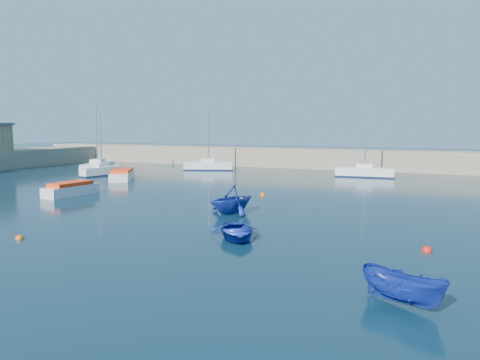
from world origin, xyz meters
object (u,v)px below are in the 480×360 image
at_px(motorboat_2, 122,175).
at_px(dinghy_center, 236,231).
at_px(sailboat_6, 365,172).
at_px(sailboat_4, 98,167).
at_px(sailboat_3, 102,171).
at_px(dinghy_right, 403,288).
at_px(dinghy_left, 231,199).
at_px(motorboat_1, 71,189).
at_px(sailboat_5, 209,165).

distance_m(motorboat_2, dinghy_center, 28.97).
xyz_separation_m(sailboat_6, motorboat_2, (-23.41, -12.96, -0.07)).
bearing_deg(sailboat_4, dinghy_center, -60.48).
relative_size(sailboat_3, dinghy_right, 2.27).
bearing_deg(sailboat_6, motorboat_2, 114.99).
distance_m(sailboat_4, dinghy_right, 49.10).
bearing_deg(sailboat_6, dinghy_right, -173.63).
bearing_deg(motorboat_2, dinghy_left, -63.19).
relative_size(sailboat_6, dinghy_center, 2.30).
xyz_separation_m(sailboat_6, dinghy_right, (6.96, -38.11, -0.02)).
distance_m(sailboat_4, motorboat_2, 9.69).
bearing_deg(motorboat_2, sailboat_6, 0.34).
relative_size(sailboat_3, motorboat_2, 1.19).
relative_size(sailboat_3, motorboat_1, 1.42).
height_order(sailboat_3, dinghy_center, sailboat_3).
xyz_separation_m(sailboat_3, dinghy_right, (34.97, -27.39, 0.02)).
bearing_deg(sailboat_4, motorboat_1, -76.73).
bearing_deg(dinghy_right, sailboat_5, 61.55).
distance_m(sailboat_6, dinghy_right, 38.74).
bearing_deg(dinghy_left, motorboat_1, -162.91).
bearing_deg(dinghy_center, motorboat_1, 126.68).
bearing_deg(sailboat_6, sailboat_4, 99.37).
bearing_deg(dinghy_left, sailboat_4, 169.09).
bearing_deg(dinghy_right, dinghy_center, 81.26).
height_order(sailboat_3, motorboat_1, sailboat_3).
bearing_deg(dinghy_left, sailboat_6, 103.39).
height_order(sailboat_5, dinghy_left, sailboat_5).
bearing_deg(sailboat_4, dinghy_left, -55.53).
relative_size(motorboat_2, dinghy_right, 1.90).
height_order(motorboat_1, dinghy_center, motorboat_1).
relative_size(sailboat_5, motorboat_2, 1.44).
bearing_deg(motorboat_1, sailboat_5, 95.76).
xyz_separation_m(sailboat_6, motorboat_1, (-20.08, -24.07, -0.06)).
bearing_deg(dinghy_right, sailboat_6, 36.97).
bearing_deg(dinghy_center, dinghy_right, -65.38).
distance_m(sailboat_3, sailboat_4, 4.70).
distance_m(sailboat_4, motorboat_1, 20.10).
xyz_separation_m(sailboat_3, motorboat_1, (7.93, -13.36, -0.03)).
xyz_separation_m(sailboat_4, sailboat_6, (31.38, 7.45, -0.04)).
bearing_deg(sailboat_5, sailboat_3, 122.73).
height_order(dinghy_center, dinghy_right, dinghy_right).
xyz_separation_m(sailboat_5, dinghy_center, (18.25, -32.32, -0.22)).
bearing_deg(dinghy_left, sailboat_5, 143.80).
bearing_deg(sailboat_6, sailboat_3, 106.96).
relative_size(sailboat_6, dinghy_left, 2.34).
relative_size(sailboat_4, sailboat_6, 1.10).
bearing_deg(motorboat_1, sailboat_3, 126.97).
xyz_separation_m(sailboat_3, dinghy_center, (26.40, -21.31, -0.19)).
xyz_separation_m(motorboat_1, motorboat_2, (-3.33, 11.11, -0.01)).
relative_size(sailboat_4, motorboat_1, 1.91).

